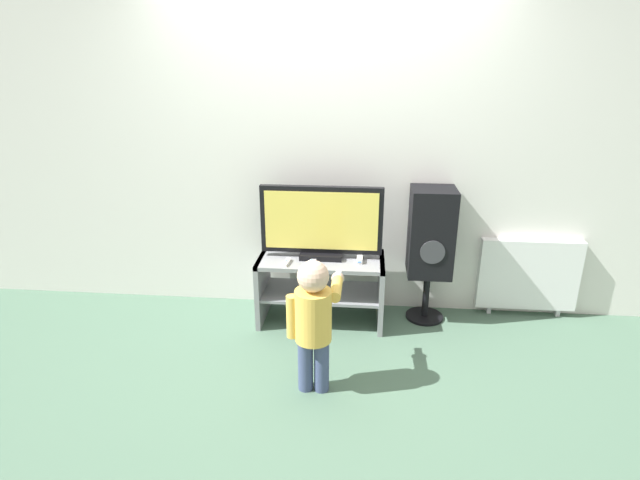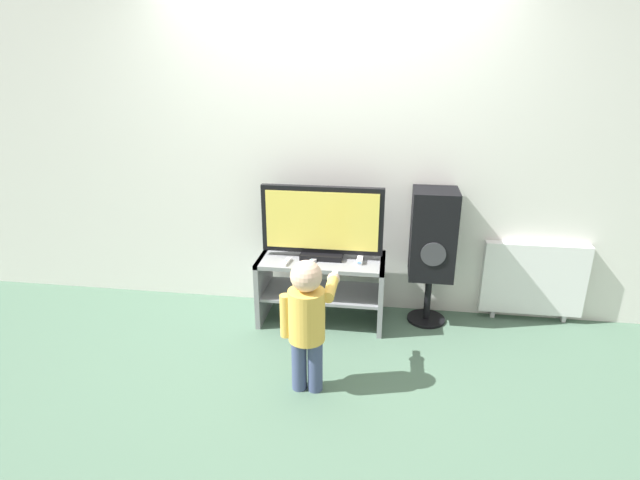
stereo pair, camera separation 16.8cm
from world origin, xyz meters
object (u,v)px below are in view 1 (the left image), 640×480
Objects in this scene: game_console at (360,258)px; radiator at (528,275)px; remote_secondary at (312,262)px; child at (314,316)px; remote_primary at (287,262)px; television at (321,223)px; speaker_tower at (431,235)px.

radiator is at bearing 10.94° from game_console.
game_console is 1.29× the size of remote_secondary.
remote_primary is at bearing 110.81° from child.
game_console is 0.22× the size of radiator.
game_console is 1.27× the size of remote_primary.
remote_primary is at bearing -168.54° from radiator.
remote_primary is (-0.24, -0.16, -0.26)m from television.
child reaches higher than game_console.
radiator reaches higher than remote_primary.
television is 0.38m from game_console.
remote_primary is at bearing -169.83° from remote_secondary.
game_console is at bearing 12.73° from remote_primary.
child is at bearing -82.81° from remote_secondary.
radiator reaches higher than game_console.
game_console is 0.16× the size of speaker_tower.
game_console is at bearing -7.20° from television.
child is 1.12× the size of radiator.
remote_secondary is 1.70m from radiator.
remote_primary is 0.16× the size of child.
game_console is 0.36m from remote_secondary.
game_console is at bearing -169.06° from radiator.
child is 1.91m from radiator.
remote_secondary is 0.77m from child.
speaker_tower is (0.52, 0.12, 0.15)m from game_console.
speaker_tower reaches higher than remote_secondary.
radiator is (1.83, 0.37, -0.19)m from remote_primary.
television reaches higher than remote_secondary.
remote_secondary is 0.17× the size of radiator.
child is (0.04, -0.88, -0.28)m from television.
speaker_tower is 0.87m from radiator.
television is 1.05× the size of child.
television reaches higher than speaker_tower.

